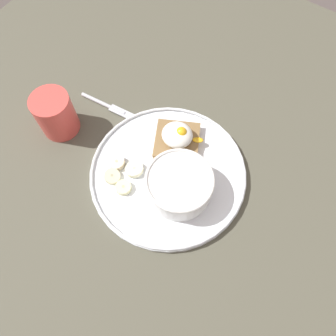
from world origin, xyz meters
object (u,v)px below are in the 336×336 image
Objects in this scene: poached_egg at (178,135)px; coffee_mug at (55,114)px; banana_slice_right at (112,176)px; banana_slice_front at (117,162)px; oatmeal_bowl at (179,185)px; banana_slice_left at (123,187)px; banana_slice_back at (134,169)px; knife at (110,107)px; toast_slice at (177,141)px.

coffee_mug is (21.98, 9.28, 0.37)cm from poached_egg.
poached_egg is at bearing -115.00° from banana_slice_right.
banana_slice_front is at bearing 55.24° from poached_egg.
oatmeal_bowl reaches higher than banana_slice_front.
banana_slice_left is at bearing 140.72° from banana_slice_front.
banana_slice_left is 4.11cm from banana_slice_back.
knife is at bearing -50.13° from banana_slice_right.
coffee_mug reaches higher than banana_slice_back.
toast_slice is (5.74, -8.19, -1.85)cm from oatmeal_bowl.
banana_slice_front and banana_slice_right have the same top height.
poached_egg is 14.42cm from banana_slice_right.
banana_slice_front is (12.69, 1.90, -2.03)cm from oatmeal_bowl.
poached_egg is at bearing -150.52° from toast_slice.
toast_slice is at bearing -179.53° from knife.
knife is (16.51, 0.14, -1.45)cm from toast_slice.
oatmeal_bowl reaches higher than poached_egg.
banana_slice_front is 15.24cm from coffee_mug.
banana_slice_back is at bearing 7.13° from oatmeal_bowl.
poached_egg is 0.87× the size of coffee_mug.
knife is (9.56, -9.95, -1.27)cm from banana_slice_front.
coffee_mug is (21.89, 9.23, 2.65)cm from toast_slice.
toast_slice is at bearing -157.15° from coffee_mug.
banana_slice_left is at bearing 77.87° from toast_slice.
banana_slice_back and banana_slice_right have the same top height.
banana_slice_front is (6.95, 10.09, -0.18)cm from toast_slice.
banana_slice_front is at bearing 55.45° from toast_slice.
poached_egg is at bearing -110.43° from banana_slice_back.
oatmeal_bowl is at bearing 124.41° from poached_egg.
knife is at bearing -19.91° from oatmeal_bowl.
knife is (16.60, 0.19, -3.73)cm from poached_egg.
banana_slice_left is 19.06cm from knife.
banana_slice_right is 0.40× the size of coffee_mug.
poached_egg is at bearing -157.12° from coffee_mug.
toast_slice is 2.58× the size of banana_slice_front.
poached_egg is at bearing -55.59° from oatmeal_bowl.
banana_slice_left is 3.09cm from banana_slice_right.
oatmeal_bowl is at bearing -177.86° from coffee_mug.
banana_slice_back is at bearing -125.70° from banana_slice_right.
knife is (22.25, -8.06, -3.30)cm from oatmeal_bowl.
oatmeal_bowl is 12.71cm from banana_slice_right.
coffee_mug reaches higher than knife.
oatmeal_bowl is 2.75× the size of banana_slice_front.
banana_slice_front is 2.92cm from banana_slice_right.
poached_egg is 10.33cm from banana_slice_back.
banana_slice_back is (0.52, -4.08, 0.06)cm from banana_slice_left.
banana_slice_back is (3.50, 9.39, -2.53)cm from poached_egg.
coffee_mug reaches higher than oatmeal_bowl.
poached_egg is 2.11× the size of banana_slice_left.
toast_slice is at bearing -54.99° from oatmeal_bowl.
oatmeal_bowl reaches higher than knife.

